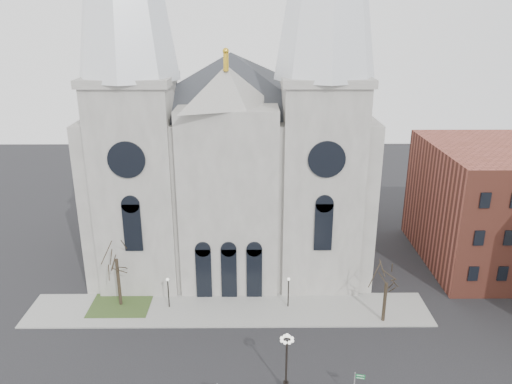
{
  "coord_description": "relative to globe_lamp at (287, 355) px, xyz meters",
  "views": [
    {
      "loc": [
        2.44,
        -32.15,
        27.84
      ],
      "look_at": [
        2.74,
        8.0,
        13.65
      ],
      "focal_mm": 35.0,
      "sensor_mm": 36.0,
      "label": 1
    }
  ],
  "objects": [
    {
      "name": "sidewalk_far",
      "position": [
        -5.01,
        11.5,
        -3.36
      ],
      "size": [
        40.0,
        6.0,
        0.14
      ],
      "primitive_type": "cube",
      "color": "gray",
      "rests_on": "ground"
    },
    {
      "name": "grass_patch",
      "position": [
        -16.01,
        12.5,
        -3.34
      ],
      "size": [
        6.0,
        5.0,
        0.18
      ],
      "primitive_type": "cube",
      "color": "#344A1F",
      "rests_on": "ground"
    },
    {
      "name": "cathedral",
      "position": [
        -5.01,
        23.36,
        15.05
      ],
      "size": [
        33.0,
        26.66,
        54.0
      ],
      "color": "gray",
      "rests_on": "ground"
    },
    {
      "name": "bg_building_brick",
      "position": [
        24.99,
        22.5,
        3.57
      ],
      "size": [
        14.0,
        18.0,
        14.0
      ],
      "primitive_type": "cube",
      "color": "brown",
      "rests_on": "ground"
    },
    {
      "name": "tree_left",
      "position": [
        -16.01,
        12.5,
        2.16
      ],
      "size": [
        3.2,
        3.2,
        7.5
      ],
      "color": "black",
      "rests_on": "ground"
    },
    {
      "name": "tree_right",
      "position": [
        9.99,
        9.5,
        1.04
      ],
      "size": [
        3.2,
        3.2,
        6.0
      ],
      "color": "black",
      "rests_on": "ground"
    },
    {
      "name": "ped_lamp_left",
      "position": [
        -11.01,
        12.0,
        -1.1
      ],
      "size": [
        0.32,
        0.32,
        3.26
      ],
      "color": "black",
      "rests_on": "sidewalk_far"
    },
    {
      "name": "ped_lamp_right",
      "position": [
        0.99,
        12.0,
        -1.1
      ],
      "size": [
        0.32,
        0.32,
        3.26
      ],
      "color": "black",
      "rests_on": "sidewalk_far"
    },
    {
      "name": "globe_lamp",
      "position": [
        0.0,
        0.0,
        0.0
      ],
      "size": [
        1.45,
        1.45,
        5.23
      ],
      "rotation": [
        0.0,
        0.0,
        0.36
      ],
      "color": "black",
      "rests_on": "sidewalk_near"
    },
    {
      "name": "street_name_sign",
      "position": [
        5.19,
        -1.03,
        -1.84
      ],
      "size": [
        0.78,
        0.21,
        2.48
      ],
      "rotation": [
        0.0,
        0.0,
        -0.2
      ],
      "color": "slate",
      "rests_on": "sidewalk_near"
    }
  ]
}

